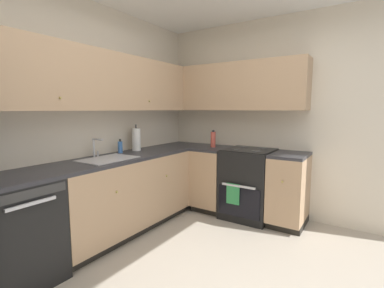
# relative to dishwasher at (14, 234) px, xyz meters

# --- Properties ---
(wall_back) EXTENTS (3.95, 0.05, 2.62)m
(wall_back) POSITION_rel_dishwasher_xyz_m (0.77, 0.33, 0.87)
(wall_back) COLOR beige
(wall_back) RESTS_ON ground_plane
(wall_right) EXTENTS (0.05, 3.67, 2.62)m
(wall_right) POSITION_rel_dishwasher_xyz_m (2.72, -1.48, 0.87)
(wall_right) COLOR beige
(wall_right) RESTS_ON ground_plane
(dishwasher) EXTENTS (0.60, 0.63, 0.87)m
(dishwasher) POSITION_rel_dishwasher_xyz_m (0.00, 0.00, 0.00)
(dishwasher) COLOR black
(dishwasher) RESTS_ON ground_plane
(lower_cabinets_back) EXTENTS (1.79, 0.62, 0.87)m
(lower_cabinets_back) POSITION_rel_dishwasher_xyz_m (1.20, 0.00, 0.00)
(lower_cabinets_back) COLOR tan
(lower_cabinets_back) RESTS_ON ground_plane
(countertop_back) EXTENTS (3.00, 0.60, 0.03)m
(countertop_back) POSITION_rel_dishwasher_xyz_m (1.20, 0.00, 0.45)
(countertop_back) COLOR #2D2D33
(countertop_back) RESTS_ON lower_cabinets_back
(lower_cabinets_right) EXTENTS (0.62, 1.47, 0.87)m
(lower_cabinets_right) POSITION_rel_dishwasher_xyz_m (2.40, -1.02, 0.00)
(lower_cabinets_right) COLOR tan
(lower_cabinets_right) RESTS_ON ground_plane
(countertop_right) EXTENTS (0.60, 1.47, 0.03)m
(countertop_right) POSITION_rel_dishwasher_xyz_m (2.40, -1.02, 0.45)
(countertop_right) COLOR #2D2D33
(countertop_right) RESTS_ON lower_cabinets_right
(oven_range) EXTENTS (0.68, 0.62, 1.05)m
(oven_range) POSITION_rel_dishwasher_xyz_m (2.42, -1.05, 0.02)
(oven_range) COLOR black
(oven_range) RESTS_ON ground_plane
(upper_cabinets_back) EXTENTS (2.68, 0.34, 0.63)m
(upper_cabinets_back) POSITION_rel_dishwasher_xyz_m (1.04, 0.14, 1.30)
(upper_cabinets_back) COLOR tan
(upper_cabinets_right) EXTENTS (0.32, 2.02, 0.63)m
(upper_cabinets_right) POSITION_rel_dishwasher_xyz_m (2.54, -0.71, 1.30)
(upper_cabinets_right) COLOR tan
(sink) EXTENTS (0.57, 0.40, 0.10)m
(sink) POSITION_rel_dishwasher_xyz_m (0.95, -0.03, 0.43)
(sink) COLOR #B7B7BC
(sink) RESTS_ON countertop_back
(faucet) EXTENTS (0.07, 0.16, 0.21)m
(faucet) POSITION_rel_dishwasher_xyz_m (0.96, 0.18, 0.60)
(faucet) COLOR silver
(faucet) RESTS_ON countertop_back
(soap_bottle) EXTENTS (0.06, 0.06, 0.17)m
(soap_bottle) POSITION_rel_dishwasher_xyz_m (1.32, 0.18, 0.54)
(soap_bottle) COLOR #3F72BF
(soap_bottle) RESTS_ON countertop_back
(paper_towel_roll) EXTENTS (0.11, 0.11, 0.35)m
(paper_towel_roll) POSITION_rel_dishwasher_xyz_m (1.57, 0.16, 0.61)
(paper_towel_roll) COLOR white
(paper_towel_roll) RESTS_ON countertop_back
(oil_bottle) EXTENTS (0.07, 0.07, 0.24)m
(oil_bottle) POSITION_rel_dishwasher_xyz_m (2.40, -0.51, 0.58)
(oil_bottle) COLOR #BF4C3F
(oil_bottle) RESTS_ON countertop_right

